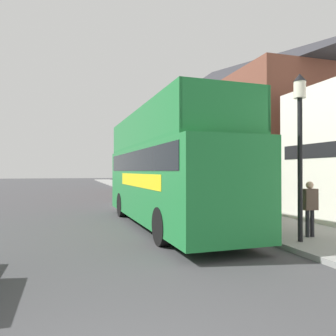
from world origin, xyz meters
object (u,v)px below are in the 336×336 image
lamp_post_nearest (300,125)px  lamp_post_second (184,147)px  parked_car_ahead_of_bus (143,194)px  pedestrian_third (310,203)px  tour_bus (165,175)px

lamp_post_nearest → lamp_post_second: 9.45m
parked_car_ahead_of_bus → pedestrian_third: size_ratio=2.89×
parked_car_ahead_of_bus → lamp_post_nearest: lamp_post_nearest is taller
parked_car_ahead_of_bus → pedestrian_third: pedestrian_third is taller
parked_car_ahead_of_bus → pedestrian_third: 11.37m
pedestrian_third → lamp_post_nearest: (-0.68, -0.44, 2.19)m
tour_bus → lamp_post_second: 6.00m
pedestrian_third → lamp_post_nearest: bearing=-147.4°
parked_car_ahead_of_bus → lamp_post_second: lamp_post_second is taller
pedestrian_third → lamp_post_second: size_ratio=0.34×
lamp_post_second → lamp_post_nearest: bearing=-90.2°
tour_bus → pedestrian_third: tour_bus is taller
lamp_post_nearest → lamp_post_second: lamp_post_second is taller
tour_bus → lamp_post_nearest: lamp_post_nearest is taller
lamp_post_nearest → lamp_post_second: (0.03, 9.45, 0.09)m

